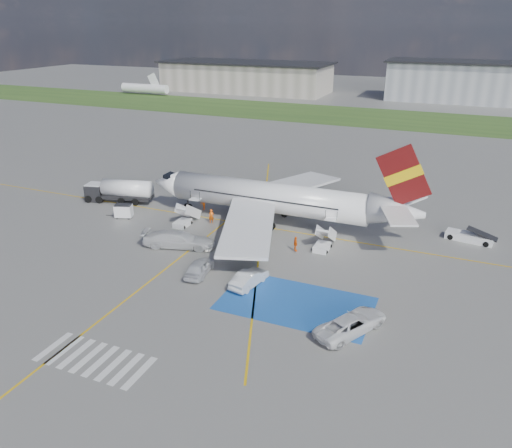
% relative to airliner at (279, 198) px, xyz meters
% --- Properties ---
extents(ground, '(400.00, 400.00, 0.00)m').
position_rel_airliner_xyz_m(ground, '(-1.51, -14.00, -3.39)').
color(ground, '#60605E').
rests_on(ground, ground).
extents(grass_strip, '(400.00, 30.00, 0.01)m').
position_rel_airliner_xyz_m(grass_strip, '(-1.51, 81.00, -3.39)').
color(grass_strip, '#2D4C1E').
rests_on(grass_strip, ground).
extents(taxiway_line_main, '(120.00, 0.20, 0.01)m').
position_rel_airliner_xyz_m(taxiway_line_main, '(-1.51, -2.00, -3.39)').
color(taxiway_line_main, gold).
rests_on(taxiway_line_main, ground).
extents(taxiway_line_cross, '(0.20, 60.00, 0.01)m').
position_rel_airliner_xyz_m(taxiway_line_cross, '(-6.51, -24.00, -3.39)').
color(taxiway_line_cross, gold).
rests_on(taxiway_line_cross, ground).
extents(taxiway_line_diag, '(20.71, 56.45, 0.01)m').
position_rel_airliner_xyz_m(taxiway_line_diag, '(-1.51, -2.00, -3.39)').
color(taxiway_line_diag, gold).
rests_on(taxiway_line_diag, ground).
extents(staging_box, '(14.00, 8.00, 0.01)m').
position_rel_airliner_xyz_m(staging_box, '(8.49, -18.00, -3.39)').
color(staging_box, '#1B51A6').
rests_on(staging_box, ground).
extents(crosswalk, '(9.00, 4.00, 0.01)m').
position_rel_airliner_xyz_m(crosswalk, '(-3.31, -32.00, -3.39)').
color(crosswalk, silver).
rests_on(crosswalk, ground).
extents(terminal_west, '(60.00, 22.00, 10.00)m').
position_rel_airliner_xyz_m(terminal_west, '(-56.51, 116.00, 1.61)').
color(terminal_west, gray).
rests_on(terminal_west, ground).
extents(terminal_centre, '(48.00, 18.00, 12.00)m').
position_rel_airliner_xyz_m(terminal_centre, '(18.49, 121.00, 2.61)').
color(terminal_centre, gray).
rests_on(terminal_centre, ground).
extents(airliner, '(36.81, 32.95, 11.92)m').
position_rel_airliner_xyz_m(airliner, '(0.00, 0.00, 0.00)').
color(airliner, white).
rests_on(airliner, ground).
extents(airstairs_fwd, '(1.90, 5.20, 3.60)m').
position_rel_airliner_xyz_m(airstairs_fwd, '(-11.01, -5.30, -2.77)').
color(airstairs_fwd, white).
rests_on(airstairs_fwd, ground).
extents(airstairs_aft, '(1.90, 5.20, 3.60)m').
position_rel_airliner_xyz_m(airstairs_aft, '(7.49, -5.30, -2.77)').
color(airstairs_aft, white).
rests_on(airstairs_aft, ground).
extents(fuel_tanker, '(10.03, 4.67, 3.32)m').
position_rel_airliner_xyz_m(fuel_tanker, '(-24.11, -1.24, -2.00)').
color(fuel_tanker, black).
rests_on(fuel_tanker, ground).
extents(gpu_cart, '(2.57, 2.07, 1.87)m').
position_rel_airliner_xyz_m(gpu_cart, '(-19.71, -6.25, -2.55)').
color(gpu_cart, white).
rests_on(gpu_cart, ground).
extents(belt_loader, '(5.92, 2.86, 1.72)m').
position_rel_airliner_xyz_m(belt_loader, '(23.05, 3.66, -2.96)').
color(belt_loader, white).
rests_on(belt_loader, ground).
extents(car_silver_a, '(2.54, 5.02, 1.64)m').
position_rel_airliner_xyz_m(car_silver_a, '(-2.58, -16.43, -2.57)').
color(car_silver_a, silver).
rests_on(car_silver_a, ground).
extents(car_silver_b, '(2.56, 5.11, 1.61)m').
position_rel_airliner_xyz_m(car_silver_b, '(3.10, -16.57, -2.59)').
color(car_silver_b, '#AFB2B6').
rests_on(car_silver_b, ground).
extents(van_white_a, '(4.90, 6.06, 2.07)m').
position_rel_airliner_xyz_m(van_white_a, '(14.26, -20.44, -2.36)').
color(van_white_a, silver).
rests_on(van_white_a, ground).
extents(van_white_b, '(6.77, 4.09, 2.48)m').
position_rel_airliner_xyz_m(van_white_b, '(-8.11, -11.40, -2.15)').
color(van_white_b, silver).
rests_on(van_white_b, ground).
extents(crew_fwd, '(0.80, 0.64, 1.90)m').
position_rel_airliner_xyz_m(crew_fwd, '(-8.01, -3.43, -2.44)').
color(crew_fwd, '#F05C0C').
rests_on(crew_fwd, ground).
extents(crew_nose, '(1.00, 1.09, 1.80)m').
position_rel_airliner_xyz_m(crew_nose, '(-11.45, 0.58, -2.49)').
color(crew_nose, orange).
rests_on(crew_nose, ground).
extents(crew_aft, '(0.93, 1.12, 1.79)m').
position_rel_airliner_xyz_m(crew_aft, '(4.77, -7.19, -2.50)').
color(crew_aft, '#F9620D').
rests_on(crew_aft, ground).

